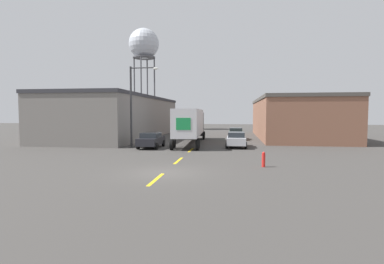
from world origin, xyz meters
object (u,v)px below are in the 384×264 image
semi_truck (191,123)px  water_tower (144,45)px  parked_car_right_far (236,133)px  parked_car_right_mid (236,139)px  street_lamp (134,100)px  parked_car_left_far (151,140)px  fire_hydrant (264,159)px

semi_truck → water_tower: bearing=113.6°
parked_car_right_far → parked_car_right_mid: bearing=-90.0°
water_tower → street_lamp: 36.50m
parked_car_right_mid → parked_car_right_far: same height
water_tower → semi_truck: bearing=-63.4°
semi_truck → street_lamp: street_lamp is taller
parked_car_right_mid → street_lamp: size_ratio=0.55×
parked_car_left_far → fire_hydrant: (10.05, -9.39, -0.32)m
street_lamp → parked_car_right_far: bearing=46.9°
semi_truck → fire_hydrant: size_ratio=14.84×
parked_car_left_far → street_lamp: bearing=174.9°
parked_car_left_far → street_lamp: 4.29m
semi_truck → parked_car_right_far: (5.12, 6.05, -1.53)m
parked_car_left_far → fire_hydrant: bearing=-43.0°
parked_car_left_far → water_tower: 38.66m
parked_car_right_mid → parked_car_left_far: size_ratio=1.00×
parked_car_right_far → street_lamp: 15.31m
parked_car_left_far → fire_hydrant: 13.76m
parked_car_left_far → water_tower: size_ratio=0.21×
semi_truck → parked_car_right_mid: 6.21m
parked_car_left_far → street_lamp: size_ratio=0.55×
parked_car_right_far → fire_hydrant: (1.67, -20.34, -0.32)m
parked_car_right_mid → street_lamp: (-10.12, -1.60, 3.92)m
parked_car_right_far → fire_hydrant: size_ratio=4.51×
parked_car_left_far → parked_car_right_far: bearing=52.6°
water_tower → fire_hydrant: size_ratio=21.67×
semi_truck → street_lamp: bearing=-139.4°
parked_car_right_far → parked_car_left_far: (-8.39, -10.95, 0.00)m
semi_truck → parked_car_left_far: size_ratio=3.29×
water_tower → parked_car_right_mid: bearing=-58.5°
parked_car_right_mid → fire_hydrant: 11.27m
semi_truck → fire_hydrant: semi_truck is taller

